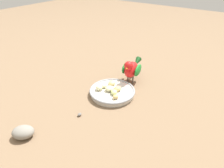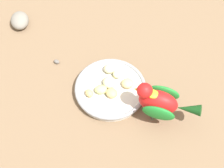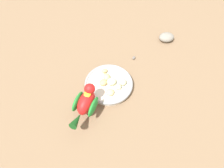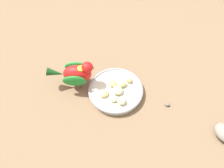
# 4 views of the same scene
# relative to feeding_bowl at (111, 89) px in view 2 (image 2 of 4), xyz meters

# --- Properties ---
(ground_plane) EXTENTS (4.00, 4.00, 0.00)m
(ground_plane) POSITION_rel_feeding_bowl_xyz_m (-0.03, -0.03, -0.01)
(ground_plane) COLOR #7A6047
(feeding_bowl) EXTENTS (0.19, 0.19, 0.02)m
(feeding_bowl) POSITION_rel_feeding_bowl_xyz_m (0.00, 0.00, 0.00)
(feeding_bowl) COLOR beige
(feeding_bowl) RESTS_ON ground_plane
(apple_piece_0) EXTENTS (0.03, 0.04, 0.02)m
(apple_piece_0) POSITION_rel_feeding_bowl_xyz_m (0.02, 0.01, 0.02)
(apple_piece_0) COLOR tan
(apple_piece_0) RESTS_ON feeding_bowl
(apple_piece_1) EXTENTS (0.03, 0.03, 0.02)m
(apple_piece_1) POSITION_rel_feeding_bowl_xyz_m (-0.05, -0.03, 0.02)
(apple_piece_1) COLOR beige
(apple_piece_1) RESTS_ON feeding_bowl
(apple_piece_2) EXTENTS (0.03, 0.03, 0.02)m
(apple_piece_2) POSITION_rel_feeding_bowl_xyz_m (-0.04, -0.00, 0.01)
(apple_piece_2) COLOR beige
(apple_piece_2) RESTS_ON feeding_bowl
(apple_piece_3) EXTENTS (0.04, 0.04, 0.02)m
(apple_piece_3) POSITION_rel_feeding_bowl_xyz_m (-0.03, 0.04, 0.02)
(apple_piece_3) COLOR #E5C67F
(apple_piece_3) RESTS_ON feeding_bowl
(apple_piece_4) EXTENTS (0.05, 0.05, 0.02)m
(apple_piece_4) POSITION_rel_feeding_bowl_xyz_m (-0.01, -0.01, 0.02)
(apple_piece_4) COLOR beige
(apple_piece_4) RESTS_ON feeding_bowl
(apple_piece_5) EXTENTS (0.04, 0.04, 0.02)m
(apple_piece_5) POSITION_rel_feeding_bowl_xyz_m (0.02, -0.02, 0.02)
(apple_piece_5) COLOR #C6D17A
(apple_piece_5) RESTS_ON feeding_bowl
(apple_piece_6) EXTENTS (0.03, 0.03, 0.02)m
(apple_piece_6) POSITION_rel_feeding_bowl_xyz_m (0.04, -0.04, 0.01)
(apple_piece_6) COLOR tan
(apple_piece_6) RESTS_ON feeding_bowl
(parrot) EXTENTS (0.09, 0.17, 0.12)m
(parrot) POSITION_rel_feeding_bowl_xyz_m (0.01, 0.14, 0.05)
(parrot) COLOR #59544C
(parrot) RESTS_ON ground_plane
(rock_large) EXTENTS (0.09, 0.08, 0.04)m
(rock_large) POSITION_rel_feeding_bowl_xyz_m (-0.09, -0.35, 0.01)
(rock_large) COLOR gray
(rock_large) RESTS_ON ground_plane
(pebble_0) EXTENTS (0.01, 0.02, 0.01)m
(pebble_0) POSITION_rel_feeding_bowl_xyz_m (-0.02, -0.18, -0.01)
(pebble_0) COLOR slate
(pebble_0) RESTS_ON ground_plane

